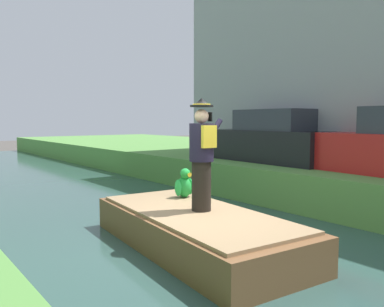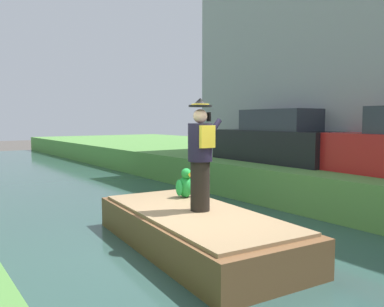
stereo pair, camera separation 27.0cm
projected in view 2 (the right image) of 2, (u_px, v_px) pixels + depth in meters
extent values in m
plane|color=#4C4742|center=(199.00, 255.00, 6.37)|extent=(80.00, 80.00, 0.00)
cube|color=#2D4C47|center=(199.00, 252.00, 6.37)|extent=(6.33, 48.00, 0.10)
cube|color=brown|center=(194.00, 231.00, 6.46)|extent=(2.20, 4.36, 0.56)
cube|color=#997A56|center=(194.00, 212.00, 6.43)|extent=(2.02, 4.01, 0.05)
cylinder|color=black|center=(200.00, 186.00, 6.43)|extent=(0.32, 0.32, 0.82)
cylinder|color=black|center=(200.00, 142.00, 6.37)|extent=(0.40, 0.40, 0.62)
cube|color=gold|center=(207.00, 137.00, 6.21)|extent=(0.28, 0.06, 0.36)
sphere|color=#DBA884|center=(200.00, 116.00, 6.33)|extent=(0.23, 0.23, 0.23)
cylinder|color=black|center=(200.00, 106.00, 6.32)|extent=(0.38, 0.38, 0.03)
cone|color=black|center=(200.00, 102.00, 6.31)|extent=(0.26, 0.26, 0.12)
cylinder|color=gold|center=(200.00, 104.00, 6.32)|extent=(0.29, 0.29, 0.02)
cylinder|color=black|center=(212.00, 131.00, 6.45)|extent=(0.38, 0.09, 0.43)
cube|color=black|center=(209.00, 117.00, 6.36)|extent=(0.03, 0.08, 0.15)
ellipsoid|color=green|center=(185.00, 187.00, 7.55)|extent=(0.26, 0.32, 0.40)
sphere|color=green|center=(186.00, 173.00, 7.50)|extent=(0.20, 0.20, 0.20)
cone|color=yellow|center=(189.00, 175.00, 7.42)|extent=(0.09, 0.09, 0.09)
ellipsoid|color=green|center=(179.00, 188.00, 7.47)|extent=(0.08, 0.20, 0.32)
ellipsoid|color=green|center=(191.00, 186.00, 7.64)|extent=(0.08, 0.20, 0.32)
cube|color=black|center=(278.00, 146.00, 11.38)|extent=(1.81, 4.04, 0.90)
cube|color=#2D333D|center=(283.00, 120.00, 11.16)|extent=(1.50, 2.24, 0.60)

